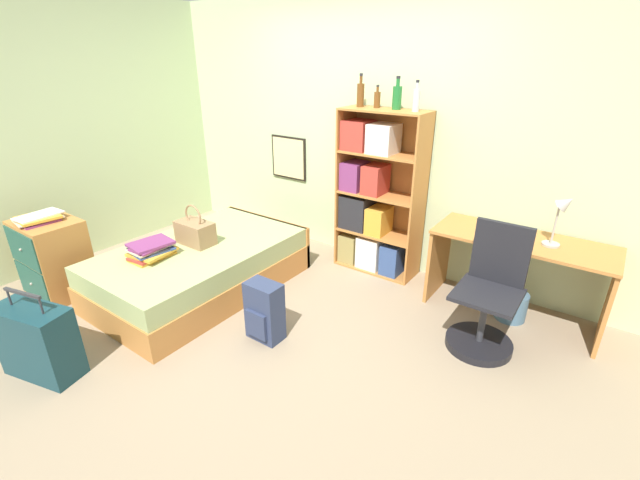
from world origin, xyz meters
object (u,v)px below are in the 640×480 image
magazine_pile_on_dresser (38,218)px  waste_bin (511,306)px  bottle_clear (397,97)px  dresser (54,258)px  bottle_green (361,94)px  desk (519,261)px  bookcase (372,201)px  desk_chair (486,310)px  desk_lamp (563,211)px  bed (202,267)px  bottle_blue (416,100)px  suitcase (38,342)px  backpack (264,312)px  handbag (195,232)px  book_stack_on_bed (151,250)px  bottle_brown (377,99)px

magazine_pile_on_dresser → waste_bin: size_ratio=1.55×
bottle_clear → dresser: bearing=-135.8°
bottle_clear → bottle_green: bearing=-177.3°
desk → bottle_green: bearing=175.9°
bookcase → desk_chair: bearing=-25.3°
desk_lamp → desk_chair: (-0.30, -0.54, -0.68)m
bed → bottle_green: 2.17m
desk_chair → bottle_blue: bearing=146.7°
suitcase → bottle_green: (0.83, 2.76, 1.44)m
bed → bottle_green: bearing=57.1°
magazine_pile_on_dresser → bookcase: bookcase is taller
bottle_green → magazine_pile_on_dresser: bearing=-131.0°
dresser → desk_chair: bearing=23.7°
bottle_green → desk_chair: 2.18m
dresser → magazine_pile_on_dresser: magazine_pile_on_dresser is taller
suitcase → backpack: 1.54m
handbag → desk_lamp: size_ratio=0.88×
book_stack_on_bed → suitcase: bearing=-80.9°
dresser → desk_chair: desk_chair is taller
suitcase → desk: bearing=47.3°
handbag → magazine_pile_on_dresser: bearing=-138.5°
dresser → desk_lamp: desk_lamp is taller
dresser → book_stack_on_bed: bearing=26.0°
desk_chair → bookcase: bearing=154.7°
bottle_green → bookcase: bearing=-7.1°
dresser → waste_bin: bearing=29.5°
magazine_pile_on_dresser → bottle_brown: size_ratio=1.92×
magazine_pile_on_dresser → desk_lamp: 4.27m
magazine_pile_on_dresser → bottle_clear: size_ratio=1.36×
magazine_pile_on_dresser → waste_bin: 4.11m
bottle_clear → desk: bearing=-6.1°
book_stack_on_bed → bottle_brown: 2.40m
desk → waste_bin: 0.39m
magazine_pile_on_dresser → bottle_green: size_ratio=1.30×
bottle_clear → backpack: size_ratio=0.59×
bottle_brown → desk: (1.45, -0.15, -1.16)m
book_stack_on_bed → handbag: bearing=78.9°
desk_chair → handbag: bearing=-165.0°
handbag → waste_bin: handbag is taller
desk → desk_lamp: desk_lamp is taller
magazine_pile_on_dresser → waste_bin: bearing=29.7°
bed → book_stack_on_bed: (-0.14, -0.40, 0.29)m
waste_bin → book_stack_on_bed: bearing=-149.3°
bed → suitcase: (0.03, -1.43, 0.04)m
dresser → bottle_clear: bearing=44.2°
bed → book_stack_on_bed: size_ratio=4.92×
bottle_blue → desk_chair: size_ratio=0.27×
suitcase → backpack: suitcase is taller
bottle_clear → backpack: bearing=-97.9°
suitcase → waste_bin: 3.58m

